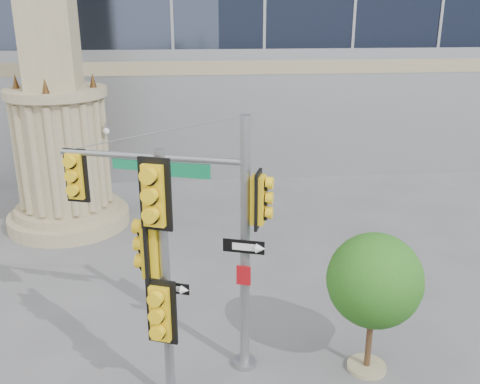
{
  "coord_description": "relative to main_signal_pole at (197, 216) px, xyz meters",
  "views": [
    {
      "loc": [
        -1.45,
        -10.19,
        7.75
      ],
      "look_at": [
        -0.25,
        2.0,
        3.5
      ],
      "focal_mm": 40.0,
      "sensor_mm": 36.0,
      "label": 1
    }
  ],
  "objects": [
    {
      "name": "secondary_signal_pole",
      "position": [
        -0.75,
        -1.43,
        -0.41
      ],
      "size": [
        0.92,
        0.88,
        5.39
      ],
      "rotation": [
        0.0,
        0.0,
        -0.36
      ],
      "color": "slate",
      "rests_on": "ground"
    },
    {
      "name": "monument",
      "position": [
        -4.67,
        8.66,
        1.94
      ],
      "size": [
        4.4,
        4.4,
        16.6
      ],
      "color": "gray",
      "rests_on": "ground"
    },
    {
      "name": "street_tree",
      "position": [
        3.77,
        -0.71,
        -1.43
      ],
      "size": [
        2.1,
        2.05,
        3.27
      ],
      "color": "gray",
      "rests_on": "ground"
    },
    {
      "name": "main_signal_pole",
      "position": [
        0.0,
        0.0,
        0.0
      ],
      "size": [
        4.33,
        1.77,
        5.78
      ],
      "rotation": [
        0.0,
        0.0,
        -0.32
      ],
      "color": "slate",
      "rests_on": "ground"
    },
    {
      "name": "ground",
      "position": [
        1.33,
        -0.34,
        -3.58
      ],
      "size": [
        120.0,
        120.0,
        0.0
      ],
      "primitive_type": "plane",
      "color": "#545456",
      "rests_on": "ground"
    }
  ]
}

